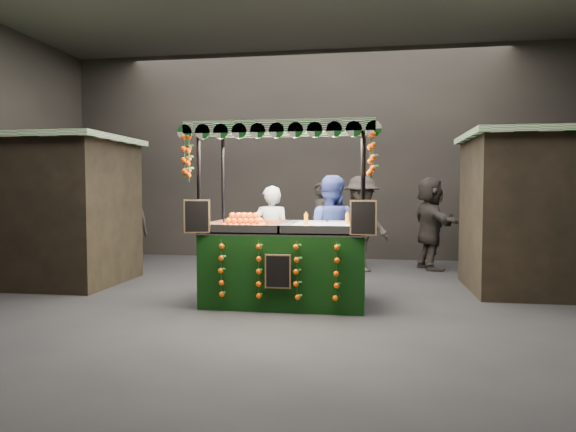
# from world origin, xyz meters

# --- Properties ---
(ground) EXTENTS (12.00, 12.00, 0.00)m
(ground) POSITION_xyz_m (0.00, 0.00, 0.00)
(ground) COLOR black
(ground) RESTS_ON ground
(market_hall) EXTENTS (12.10, 10.10, 5.05)m
(market_hall) POSITION_xyz_m (0.00, 0.00, 3.38)
(market_hall) COLOR black
(market_hall) RESTS_ON ground
(neighbour_stall_left) EXTENTS (3.00, 2.20, 2.60)m
(neighbour_stall_left) POSITION_xyz_m (-4.40, 1.00, 1.31)
(neighbour_stall_left) COLOR black
(neighbour_stall_left) RESTS_ON ground
(neighbour_stall_right) EXTENTS (3.00, 2.20, 2.60)m
(neighbour_stall_right) POSITION_xyz_m (4.40, 1.50, 1.31)
(neighbour_stall_right) COLOR black
(neighbour_stall_right) RESTS_ON ground
(juice_stall) EXTENTS (2.67, 1.57, 2.59)m
(juice_stall) POSITION_xyz_m (0.16, -0.05, 0.80)
(juice_stall) COLOR black
(juice_stall) RESTS_ON ground
(vendor_grey) EXTENTS (0.70, 0.54, 1.73)m
(vendor_grey) POSITION_xyz_m (-0.28, 1.11, 0.86)
(vendor_grey) COLOR gray
(vendor_grey) RESTS_ON ground
(vendor_blue) EXTENTS (1.00, 0.82, 1.89)m
(vendor_blue) POSITION_xyz_m (0.73, 0.87, 0.95)
(vendor_blue) COLOR navy
(vendor_blue) RESTS_ON ground
(shopper_0) EXTENTS (0.79, 0.62, 1.91)m
(shopper_0) POSITION_xyz_m (-3.65, 1.80, 0.96)
(shopper_0) COLOR #2E2625
(shopper_0) RESTS_ON ground
(shopper_1) EXTENTS (1.16, 1.13, 1.88)m
(shopper_1) POSITION_xyz_m (4.12, 2.41, 0.94)
(shopper_1) COLOR #292521
(shopper_1) RESTS_ON ground
(shopper_2) EXTENTS (0.95, 0.92, 1.60)m
(shopper_2) POSITION_xyz_m (0.41, 4.07, 0.80)
(shopper_2) COLOR #282420
(shopper_2) RESTS_ON ground
(shopper_3) EXTENTS (1.44, 1.31, 1.94)m
(shopper_3) POSITION_xyz_m (1.20, 3.08, 0.97)
(shopper_3) COLOR #2B2523
(shopper_3) RESTS_ON ground
(shopper_4) EXTENTS (1.10, 1.01, 1.89)m
(shopper_4) POSITION_xyz_m (-3.98, 3.32, 0.95)
(shopper_4) COLOR #2A2322
(shopper_4) RESTS_ON ground
(shopper_5) EXTENTS (1.09, 1.88, 1.93)m
(shopper_5) POSITION_xyz_m (2.61, 3.63, 0.97)
(shopper_5) COLOR #282320
(shopper_5) RESTS_ON ground
(shopper_6) EXTENTS (0.73, 0.80, 1.83)m
(shopper_6) POSITION_xyz_m (0.27, 4.06, 0.91)
(shopper_6) COLOR black
(shopper_6) RESTS_ON ground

